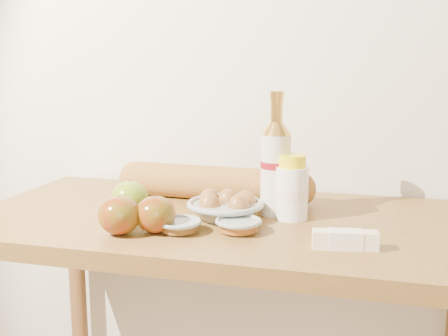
{
  "coord_description": "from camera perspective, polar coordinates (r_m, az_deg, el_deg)",
  "views": [
    {
      "loc": [
        0.32,
        -0.03,
        1.26
      ],
      "look_at": [
        0.0,
        1.15,
        1.02
      ],
      "focal_mm": 45.0,
      "sensor_mm": 36.0,
      "label": 1
    }
  ],
  "objects": [
    {
      "name": "back_wall",
      "position": [
        1.58,
        3.54,
        12.5
      ],
      "size": [
        3.5,
        0.02,
        2.6
      ],
      "primitive_type": "cube",
      "color": "white",
      "rests_on": "ground"
    },
    {
      "name": "table",
      "position": [
        1.35,
        0.34,
        -9.98
      ],
      "size": [
        1.2,
        0.6,
        0.9
      ],
      "color": "olive",
      "rests_on": "ground"
    },
    {
      "name": "bourbon_bottle",
      "position": [
        1.3,
        5.26,
        0.28
      ],
      "size": [
        0.08,
        0.08,
        0.29
      ],
      "rotation": [
        0.0,
        0.0,
        -0.13
      ],
      "color": "beige",
      "rests_on": "table"
    },
    {
      "name": "cream_bottle",
      "position": [
        1.28,
        6.91,
        -2.18
      ],
      "size": [
        0.09,
        0.09,
        0.15
      ],
      "rotation": [
        0.0,
        0.0,
        -0.26
      ],
      "color": "white",
      "rests_on": "table"
    },
    {
      "name": "egg_bowl",
      "position": [
        1.29,
        0.16,
        -4.02
      ],
      "size": [
        0.19,
        0.19,
        0.06
      ],
      "rotation": [
        0.0,
        0.0,
        0.09
      ],
      "color": "#919E9A",
      "rests_on": "table"
    },
    {
      "name": "baguette",
      "position": [
        1.45,
        -1.09,
        -1.55
      ],
      "size": [
        0.53,
        0.11,
        0.09
      ],
      "rotation": [
        0.0,
        0.0,
        -0.04
      ],
      "color": "#B47E37",
      "rests_on": "table"
    },
    {
      "name": "apple_yellowgreen",
      "position": [
        1.33,
        -9.54,
        -3.01
      ],
      "size": [
        0.1,
        0.1,
        0.08
      ],
      "rotation": [
        0.0,
        0.0,
        -0.1
      ],
      "color": "#A19620",
      "rests_on": "table"
    },
    {
      "name": "apple_redgreen_front",
      "position": [
        1.19,
        -10.58,
        -4.73
      ],
      "size": [
        0.11,
        0.11,
        0.08
      ],
      "rotation": [
        0.0,
        0.0,
        -0.36
      ],
      "color": "#97080D",
      "rests_on": "table"
    },
    {
      "name": "apple_redgreen_right",
      "position": [
        1.19,
        -6.98,
        -4.7
      ],
      "size": [
        0.1,
        0.1,
        0.08
      ],
      "rotation": [
        0.0,
        0.0,
        -0.26
      ],
      "color": "#93080A",
      "rests_on": "table"
    },
    {
      "name": "sugar_bowl",
      "position": [
        1.19,
        -4.55,
        -5.86
      ],
      "size": [
        0.1,
        0.1,
        0.03
      ],
      "rotation": [
        0.0,
        0.0,
        0.08
      ],
      "color": "#8D9A95",
      "rests_on": "table"
    },
    {
      "name": "syrup_bowl",
      "position": [
        1.19,
        1.49,
        -5.83
      ],
      "size": [
        0.1,
        0.1,
        0.03
      ],
      "rotation": [
        0.0,
        0.0,
        0.01
      ],
      "color": "#95A39C",
      "rests_on": "table"
    },
    {
      "name": "butter_stick",
      "position": [
        1.11,
        12.2,
        -7.14
      ],
      "size": [
        0.13,
        0.05,
        0.04
      ],
      "rotation": [
        0.0,
        0.0,
        0.17
      ],
      "color": "#F5E9BD",
      "rests_on": "table"
    }
  ]
}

